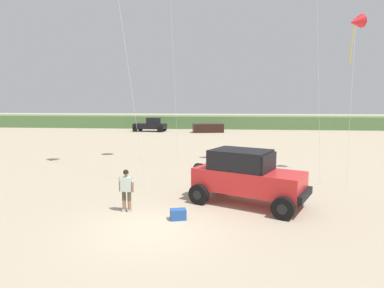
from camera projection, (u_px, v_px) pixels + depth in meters
ground_plane at (154, 228)px, 10.97m from camera, size 220.00×220.00×0.00m
dune_ridge at (205, 122)px, 54.11m from camera, size 90.00×6.40×1.95m
jeep at (247, 176)px, 13.45m from camera, size 5.00×3.98×2.26m
person_watching at (126, 188)px, 12.51m from camera, size 0.62×0.34×1.67m
cooler_box at (178, 214)px, 11.77m from camera, size 0.64×0.50×0.38m
distant_pickup at (151, 125)px, 47.15m from camera, size 4.78×2.83×1.98m
distant_sedan at (208, 128)px, 45.63m from camera, size 4.46×2.52×1.20m
kite_orange_streamer at (356, 22)px, 17.99m from camera, size 1.83×3.97×9.11m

